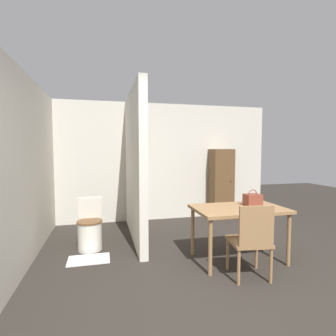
# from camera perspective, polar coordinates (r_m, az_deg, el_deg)

# --- Properties ---
(ground_plane) EXTENTS (16.00, 16.00, 0.00)m
(ground_plane) POSITION_cam_1_polar(r_m,az_deg,el_deg) (2.76, 14.09, -29.36)
(ground_plane) COLOR #2D2823
(wall_back) EXTENTS (5.10, 0.12, 2.50)m
(wall_back) POSITION_cam_1_polar(r_m,az_deg,el_deg) (5.69, -2.70, 1.33)
(wall_back) COLOR beige
(wall_back) RESTS_ON ground_plane
(wall_left) EXTENTS (0.12, 4.49, 2.50)m
(wall_left) POSITION_cam_1_polar(r_m,az_deg,el_deg) (3.91, -28.77, -0.34)
(wall_left) COLOR beige
(wall_left) RESTS_ON ground_plane
(partition_wall) EXTENTS (0.12, 2.10, 2.50)m
(partition_wall) POSITION_cam_1_polar(r_m,az_deg,el_deg) (4.50, -7.32, 0.62)
(partition_wall) COLOR beige
(partition_wall) RESTS_ON ground_plane
(dining_table) EXTENTS (1.21, 0.75, 0.73)m
(dining_table) POSITION_cam_1_polar(r_m,az_deg,el_deg) (3.73, 15.15, -9.46)
(dining_table) COLOR #997047
(dining_table) RESTS_ON ground_plane
(wooden_chair) EXTENTS (0.50, 0.50, 0.89)m
(wooden_chair) POSITION_cam_1_polar(r_m,az_deg,el_deg) (3.29, 17.67, -14.47)
(wooden_chair) COLOR #997047
(wooden_chair) RESTS_ON ground_plane
(toilet) EXTENTS (0.38, 0.53, 0.76)m
(toilet) POSITION_cam_1_polar(r_m,az_deg,el_deg) (4.29, -16.62, -12.25)
(toilet) COLOR silver
(toilet) RESTS_ON ground_plane
(handbag) EXTENTS (0.22, 0.17, 0.23)m
(handbag) POSITION_cam_1_polar(r_m,az_deg,el_deg) (3.86, 17.94, -6.59)
(handbag) COLOR brown
(handbag) RESTS_ON dining_table
(wooden_cabinet) EXTENTS (0.46, 0.42, 1.53)m
(wooden_cabinet) POSITION_cam_1_polar(r_m,az_deg,el_deg) (5.92, 11.47, -3.37)
(wooden_cabinet) COLOR brown
(wooden_cabinet) RESTS_ON ground_plane
(bath_mat) EXTENTS (0.56, 0.36, 0.01)m
(bath_mat) POSITION_cam_1_polar(r_m,az_deg,el_deg) (3.96, -16.85, -18.53)
(bath_mat) COLOR silver
(bath_mat) RESTS_ON ground_plane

